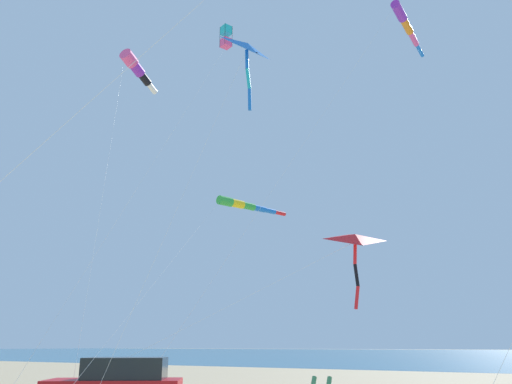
% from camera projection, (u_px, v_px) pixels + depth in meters
% --- Properties ---
extents(kite_windsock_yellow_midlevel, '(16.52, 8.93, 20.92)m').
position_uv_depth(kite_windsock_yellow_midlevel, '(406.00, 24.00, 31.28)').
color(kite_windsock_yellow_midlevel, purple).
rests_on(kite_windsock_yellow_midlevel, ground_plane).
extents(kite_windsock_small_distant, '(9.16, 5.76, 18.40)m').
position_uv_depth(kite_windsock_small_distant, '(136.00, 68.00, 30.42)').
color(kite_windsock_small_distant, '#EF4C93').
rests_on(kite_windsock_small_distant, ground_plane).
extents(kite_windsock_magenta_far_left, '(16.99, 3.35, 9.77)m').
position_uv_depth(kite_windsock_magenta_far_left, '(244.00, 205.00, 28.43)').
color(kite_windsock_magenta_far_left, green).
rests_on(kite_windsock_magenta_far_left, ground_plane).
extents(kite_delta_orange_high_right, '(5.51, 3.28, 13.80)m').
position_uv_depth(kite_delta_orange_high_right, '(248.00, 48.00, 20.18)').
color(kite_delta_orange_high_right, blue).
rests_on(kite_delta_orange_high_right, ground_plane).
extents(kite_delta_rainbow_low_near, '(7.45, 10.14, 6.19)m').
position_uv_depth(kite_delta_rainbow_low_near, '(355.00, 240.00, 18.22)').
color(kite_delta_rainbow_low_near, red).
rests_on(kite_delta_rainbow_low_near, ground_plane).
extents(kite_box_checkered_midright, '(11.29, 0.65, 19.15)m').
position_uv_depth(kite_box_checkered_midright, '(226.00, 37.00, 28.74)').
color(kite_box_checkered_midright, '#1EB7C6').
rests_on(kite_box_checkered_midright, ground_plane).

